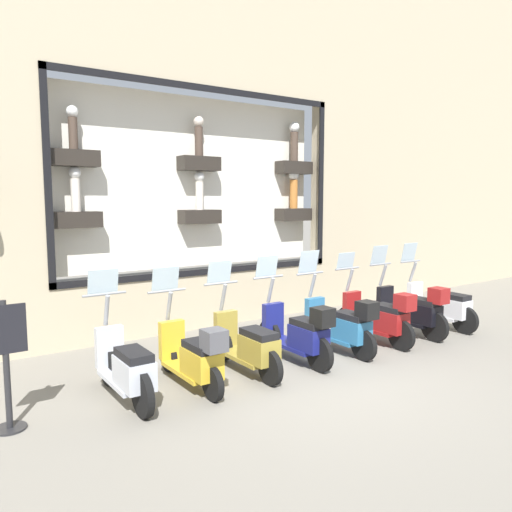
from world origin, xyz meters
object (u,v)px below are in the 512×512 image
at_px(scooter_black_1, 413,310).
at_px(scooter_navy_4, 299,333).
at_px(scooter_yellow_6, 194,356).
at_px(scooter_silver_7, 126,368).
at_px(scooter_red_2, 380,318).
at_px(scooter_olive_5, 248,346).
at_px(scooter_white_0, 441,306).
at_px(scooter_teal_3, 342,325).
at_px(shop_sign_post, 6,362).

bearing_deg(scooter_black_1, scooter_navy_4, 90.07).
bearing_deg(scooter_yellow_6, scooter_black_1, -89.79).
xyz_separation_m(scooter_yellow_6, scooter_silver_7, (0.08, 0.93, -0.01)).
xyz_separation_m(scooter_red_2, scooter_navy_4, (0.00, 1.86, 0.00)).
height_order(scooter_red_2, scooter_silver_7, scooter_silver_7).
xyz_separation_m(scooter_olive_5, scooter_yellow_6, (-0.07, 0.93, 0.03)).
relative_size(scooter_navy_4, scooter_silver_7, 1.00).
xyz_separation_m(scooter_white_0, scooter_navy_4, (-0.06, 3.72, 0.04)).
distance_m(scooter_teal_3, scooter_navy_4, 0.93).
height_order(scooter_navy_4, scooter_olive_5, scooter_navy_4).
relative_size(scooter_red_2, scooter_olive_5, 1.00).
height_order(scooter_black_1, shop_sign_post, scooter_black_1).
bearing_deg(scooter_white_0, scooter_teal_3, 91.30).
distance_m(scooter_yellow_6, scooter_silver_7, 0.93).
bearing_deg(scooter_red_2, scooter_yellow_6, 90.18).
relative_size(scooter_white_0, scooter_teal_3, 1.00).
height_order(scooter_teal_3, shop_sign_post, scooter_teal_3).
bearing_deg(scooter_red_2, shop_sign_post, 89.25).
xyz_separation_m(scooter_teal_3, shop_sign_post, (0.08, 5.08, 0.31)).
height_order(scooter_white_0, scooter_teal_3, scooter_teal_3).
distance_m(scooter_black_1, scooter_teal_3, 1.86).
height_order(scooter_teal_3, scooter_olive_5, scooter_teal_3).
distance_m(scooter_navy_4, scooter_silver_7, 2.79).
height_order(scooter_white_0, shop_sign_post, scooter_white_0).
xyz_separation_m(scooter_red_2, scooter_silver_7, (0.06, 4.65, -0.03)).
height_order(scooter_white_0, scooter_red_2, scooter_white_0).
xyz_separation_m(scooter_yellow_6, shop_sign_post, (0.09, 2.29, 0.33)).
distance_m(scooter_navy_4, scooter_yellow_6, 1.86).
height_order(scooter_navy_4, scooter_yellow_6, scooter_navy_4).
relative_size(scooter_yellow_6, shop_sign_post, 1.20).
bearing_deg(scooter_navy_4, shop_sign_post, 88.94).
bearing_deg(scooter_teal_3, scooter_red_2, -89.91).
height_order(scooter_olive_5, shop_sign_post, scooter_olive_5).
relative_size(scooter_black_1, shop_sign_post, 1.22).
bearing_deg(scooter_yellow_6, scooter_teal_3, -89.79).
distance_m(scooter_black_1, scooter_silver_7, 5.58).
xyz_separation_m(scooter_teal_3, scooter_navy_4, (0.00, 0.93, 0.01)).
distance_m(scooter_teal_3, scooter_silver_7, 3.72).
distance_m(scooter_black_1, shop_sign_post, 6.95).
bearing_deg(shop_sign_post, scooter_teal_3, -90.90).
bearing_deg(scooter_olive_5, shop_sign_post, 89.64).
xyz_separation_m(scooter_silver_7, shop_sign_post, (0.02, 1.36, 0.34)).
xyz_separation_m(scooter_black_1, scooter_teal_3, (-0.01, 1.86, -0.01)).
xyz_separation_m(scooter_red_2, scooter_teal_3, (-0.00, 0.93, -0.00)).
distance_m(scooter_navy_4, scooter_olive_5, 0.93).
relative_size(scooter_teal_3, scooter_olive_5, 1.00).
height_order(scooter_white_0, scooter_yellow_6, scooter_white_0).
height_order(scooter_red_2, scooter_navy_4, scooter_navy_4).
bearing_deg(scooter_olive_5, scooter_yellow_6, 94.30).
relative_size(scooter_black_1, scooter_red_2, 1.00).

